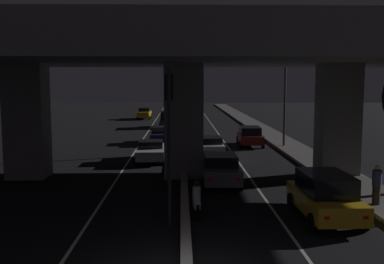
{
  "coord_description": "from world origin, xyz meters",
  "views": [
    {
      "loc": [
        -0.14,
        -10.96,
        5.27
      ],
      "look_at": [
        0.75,
        25.46,
        1.16
      ],
      "focal_mm": 42.0,
      "sensor_mm": 36.0,
      "label": 1
    }
  ],
  "objects": [
    {
      "name": "traffic_light_left_of_median",
      "position": [
        -0.57,
        5.03,
        3.89
      ],
      "size": [
        0.3,
        0.49,
        5.75
      ],
      "color": "black",
      "rests_on": "ground_plane"
    },
    {
      "name": "sidewalk_right",
      "position": [
        8.65,
        28.0,
        0.08
      ],
      "size": [
        2.48,
        126.0,
        0.16
      ],
      "primitive_type": "cube",
      "color": "#5B5956",
      "rests_on": "ground_plane"
    },
    {
      "name": "car_white_lead_oncoming",
      "position": [
        -2.15,
        18.49,
        0.71
      ],
      "size": [
        2.05,
        4.25,
        1.37
      ],
      "rotation": [
        0.0,
        0.0,
        -1.54
      ],
      "color": "silver",
      "rests_on": "ground_plane"
    },
    {
      "name": "median_divider",
      "position": [
        0.0,
        35.0,
        0.22
      ],
      "size": [
        0.34,
        126.0,
        0.43
      ],
      "primitive_type": "cube",
      "color": "gray",
      "rests_on": "ground_plane"
    },
    {
      "name": "lane_line_right_inner",
      "position": [
        3.64,
        35.0,
        0.0
      ],
      "size": [
        0.12,
        126.0,
        0.0
      ],
      "primitive_type": "cube",
      "color": "beige",
      "rests_on": "ground_plane"
    },
    {
      "name": "car_white_third",
      "position": [
        1.87,
        19.61,
        0.78
      ],
      "size": [
        1.89,
        3.99,
        1.5
      ],
      "rotation": [
        0.0,
        0.0,
        1.59
      ],
      "color": "silver",
      "rests_on": "ground_plane"
    },
    {
      "name": "car_dark_green_third_oncoming",
      "position": [
        -1.72,
        40.63,
        0.99
      ],
      "size": [
        1.92,
        4.05,
        1.87
      ],
      "rotation": [
        0.0,
        0.0,
        -1.55
      ],
      "color": "black",
      "rests_on": "ground_plane"
    },
    {
      "name": "pedestrian_on_sidewalk",
      "position": [
        8.01,
        7.17,
        0.98
      ],
      "size": [
        0.39,
        0.39,
        1.66
      ],
      "color": "#2D261E",
      "rests_on": "sidewalk_right"
    },
    {
      "name": "street_lamp",
      "position": [
        7.84,
        24.5,
        5.05
      ],
      "size": [
        2.09,
        0.32,
        8.64
      ],
      "color": "#2D2D30",
      "rests_on": "ground_plane"
    },
    {
      "name": "car_dark_blue_second_oncoming",
      "position": [
        -1.8,
        27.46,
        0.74
      ],
      "size": [
        2.04,
        4.16,
        1.41
      ],
      "rotation": [
        0.0,
        0.0,
        -1.56
      ],
      "color": "#141938",
      "rests_on": "ground_plane"
    },
    {
      "name": "car_taxi_yellow_lead",
      "position": [
        5.37,
        5.69,
        0.93
      ],
      "size": [
        2.09,
        4.38,
        1.8
      ],
      "rotation": [
        0.0,
        0.0,
        1.58
      ],
      "color": "gold",
      "rests_on": "ground_plane"
    },
    {
      "name": "elevated_overpass",
      "position": [
        -0.33,
        13.69,
        6.93
      ],
      "size": [
        38.81,
        13.67,
        9.13
      ],
      "color": "gray",
      "rests_on": "ground_plane"
    },
    {
      "name": "car_grey_second",
      "position": [
        1.86,
        11.7,
        0.82
      ],
      "size": [
        1.99,
        4.5,
        1.58
      ],
      "rotation": [
        0.0,
        0.0,
        1.57
      ],
      "color": "#515459",
      "rests_on": "ground_plane"
    },
    {
      "name": "lane_line_left_inner",
      "position": [
        -3.64,
        35.0,
        0.0
      ],
      "size": [
        0.12,
        126.0,
        0.0
      ],
      "primitive_type": "cube",
      "color": "beige",
      "rests_on": "ground_plane"
    },
    {
      "name": "car_dark_red_fourth",
      "position": [
        5.51,
        25.47,
        0.83
      ],
      "size": [
        2.14,
        4.37,
        1.58
      ],
      "rotation": [
        0.0,
        0.0,
        1.52
      ],
      "color": "#591414",
      "rests_on": "ground_plane"
    },
    {
      "name": "car_taxi_yellow_fourth_oncoming",
      "position": [
        -5.33,
        52.28,
        0.8
      ],
      "size": [
        1.91,
        4.22,
        1.58
      ],
      "rotation": [
        0.0,
        0.0,
        -1.59
      ],
      "color": "gold",
      "rests_on": "ground_plane"
    },
    {
      "name": "motorcycle_white_filtering_near",
      "position": [
        0.47,
        6.29,
        0.61
      ],
      "size": [
        0.34,
        1.74,
        1.41
      ],
      "rotation": [
        0.0,
        0.0,
        1.62
      ],
      "color": "black",
      "rests_on": "ground_plane"
    }
  ]
}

